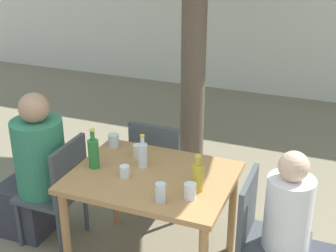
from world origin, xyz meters
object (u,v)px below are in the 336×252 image
person_seated_0 (34,174)px  drinking_glass_2 (161,192)px  patio_chair_0 (59,187)px  drinking_glass_3 (125,171)px  patio_chair_2 (159,163)px  drinking_glass_4 (138,151)px  dining_table_front (152,188)px  drinking_glass_0 (114,140)px  patio_chair_1 (262,233)px  drinking_glass_1 (190,191)px  person_seated_1 (300,242)px  oil_cruet_2 (198,177)px  water_bottle_0 (143,154)px  green_bottle_1 (94,153)px

person_seated_0 → drinking_glass_2: size_ratio=10.09×
patio_chair_0 → drinking_glass_3: 0.71m
patio_chair_2 → drinking_glass_4: size_ratio=9.50×
dining_table_front → drinking_glass_4: drinking_glass_4 is taller
drinking_glass_0 → patio_chair_1: bearing=-13.9°
drinking_glass_0 → drinking_glass_1: (0.81, -0.50, 0.00)m
drinking_glass_1 → drinking_glass_0: bearing=148.3°
person_seated_1 → drinking_glass_2: 0.96m
patio_chair_2 → dining_table_front: bearing=108.7°
drinking_glass_1 → drinking_glass_2: drinking_glass_2 is taller
drinking_glass_2 → drinking_glass_1: bearing=31.5°
patio_chair_1 → person_seated_1: (0.24, -0.00, -0.01)m
patio_chair_1 → oil_cruet_2: (-0.44, -0.08, 0.37)m
water_bottle_0 → drinking_glass_1: water_bottle_0 is taller
dining_table_front → oil_cruet_2: size_ratio=4.36×
oil_cruet_2 → drinking_glass_1: 0.12m
patio_chair_2 → green_bottle_1: (-0.21, -0.71, 0.39)m
patio_chair_2 → drinking_glass_1: bearing=123.8°
patio_chair_0 → drinking_glass_4: size_ratio=9.50×
patio_chair_0 → drinking_glass_4: (0.58, 0.22, 0.32)m
patio_chair_2 → drinking_glass_3: (0.06, -0.75, 0.31)m
drinking_glass_1 → drinking_glass_3: 0.52m
patio_chair_0 → patio_chair_1: same height
person_seated_1 → patio_chair_1: bearing=90.0°
drinking_glass_2 → green_bottle_1: bearing=158.8°
drinking_glass_0 → drinking_glass_3: size_ratio=1.21×
patio_chair_2 → oil_cruet_2: size_ratio=3.45×
drinking_glass_0 → drinking_glass_2: 0.88m
person_seated_1 → dining_table_front: bearing=90.0°
patio_chair_0 → person_seated_1: bearing=90.0°
dining_table_front → drinking_glass_0: 0.58m
person_seated_1 → oil_cruet_2: (-0.68, -0.08, 0.38)m
drinking_glass_1 → drinking_glass_3: bearing=169.5°
patio_chair_0 → person_seated_0: (-0.22, -0.00, 0.07)m
patio_chair_1 → water_bottle_0: 0.98m
water_bottle_0 → drinking_glass_1: size_ratio=2.40×
drinking_glass_1 → patio_chair_2: bearing=123.8°
water_bottle_0 → drinking_glass_0: (-0.35, 0.22, -0.05)m
drinking_glass_2 → drinking_glass_3: (-0.35, 0.19, -0.02)m
patio_chair_1 → patio_chair_2: (-1.02, 0.66, 0.00)m
water_bottle_0 → drinking_glass_2: water_bottle_0 is taller
drinking_glass_1 → patio_chair_1: bearing=22.6°
drinking_glass_2 → person_seated_0: bearing=166.6°
patio_chair_0 → drinking_glass_1: (1.14, -0.19, 0.32)m
person_seated_1 → oil_cruet_2: 0.78m
patio_chair_0 → patio_chair_1: size_ratio=1.00×
oil_cruet_2 → drinking_glass_0: (-0.82, 0.39, -0.05)m
green_bottle_1 → drinking_glass_1: green_bottle_1 is taller
dining_table_front → drinking_glass_1: (0.34, -0.19, 0.15)m
patio_chair_2 → drinking_glass_4: patio_chair_2 is taller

